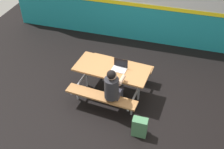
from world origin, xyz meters
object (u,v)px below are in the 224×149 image
at_px(laptop_silver, 120,67).
at_px(backpack_dark, 140,127).
at_px(picnic_table_main, 112,74).
at_px(student_nearer, 113,87).

bearing_deg(laptop_silver, backpack_dark, -56.27).
bearing_deg(backpack_dark, picnic_table_main, 130.27).
height_order(laptop_silver, backpack_dark, laptop_silver).
height_order(student_nearer, backpack_dark, student_nearer).
bearing_deg(student_nearer, backpack_dark, -33.77).
xyz_separation_m(picnic_table_main, student_nearer, (0.19, -0.58, 0.13)).
bearing_deg(backpack_dark, laptop_silver, 123.73).
relative_size(picnic_table_main, backpack_dark, 3.94).
bearing_deg(backpack_dark, student_nearer, 146.23).
bearing_deg(picnic_table_main, backpack_dark, -49.73).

